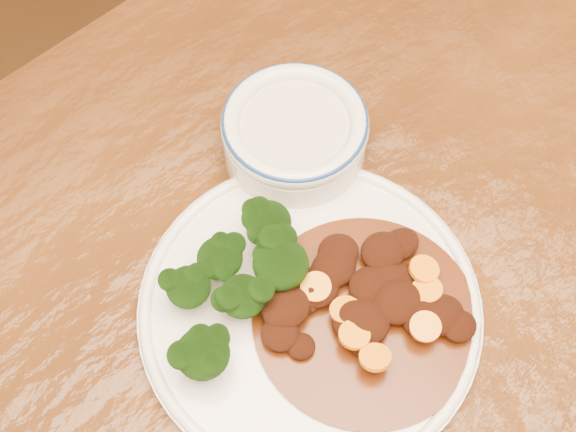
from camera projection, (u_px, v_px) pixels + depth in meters
dining_table at (367, 410)px, 0.69m from camera, size 1.56×1.00×0.75m
dinner_plate at (310, 308)px, 0.64m from camera, size 0.28×0.28×0.02m
broccoli_florets at (239, 281)px, 0.62m from camera, size 0.15×0.10×0.05m
mince_stew at (366, 302)px, 0.63m from camera, size 0.18×0.18×0.03m
dip_bowl at (295, 135)px, 0.69m from camera, size 0.13×0.13×0.06m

